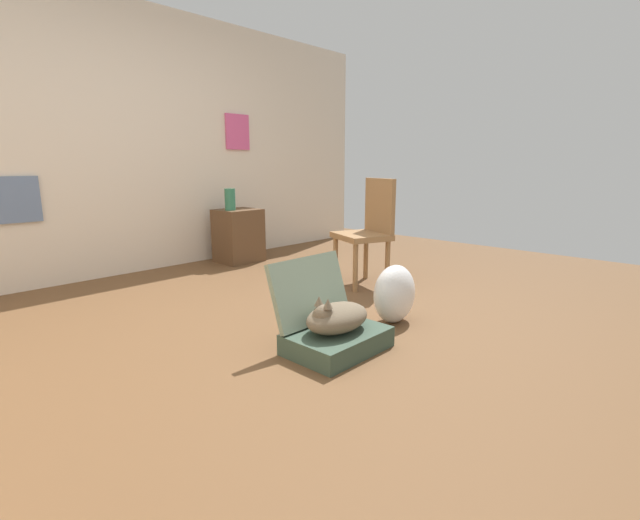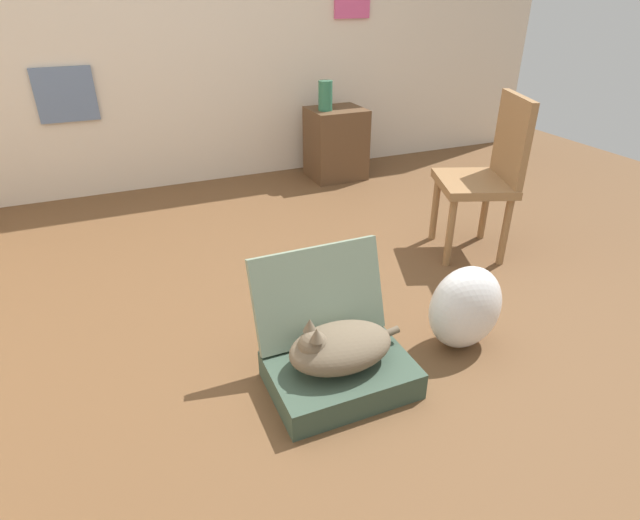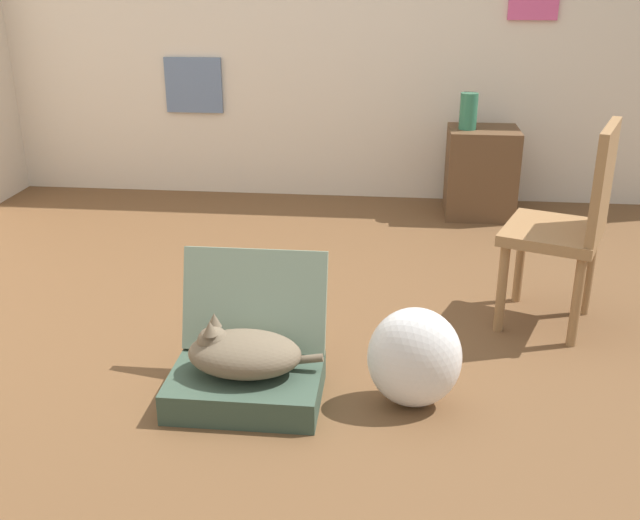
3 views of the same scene
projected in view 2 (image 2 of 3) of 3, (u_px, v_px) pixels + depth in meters
The scene contains 9 objects.
ground_plane at pixel (316, 307), 2.67m from camera, with size 7.68×7.68×0.00m, color brown.
wall_back at pixel (200, 13), 3.88m from camera, with size 6.40×0.15×2.60m.
suitcase_base at pixel (340, 375), 2.11m from camera, with size 0.58×0.41×0.12m, color #384C3D.
suitcase_lid at pixel (319, 295), 2.17m from camera, with size 0.58×0.41×0.04m, color gray.
cat at pixel (338, 347), 2.04m from camera, with size 0.51×0.28×0.23m.
plastic_bag_white at pixel (465, 308), 2.30m from camera, with size 0.36×0.24×0.40m, color white.
side_table at pixel (336, 144), 4.36m from camera, with size 0.45×0.40×0.59m, color brown.
vase_tall at pixel (325, 96), 4.11m from camera, with size 0.11×0.11×0.23m, color #2D7051.
chair at pixel (488, 172), 3.00m from camera, with size 0.54×0.57×0.95m.
Camera 2 is at (-0.87, -2.06, 1.48)m, focal length 28.63 mm.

